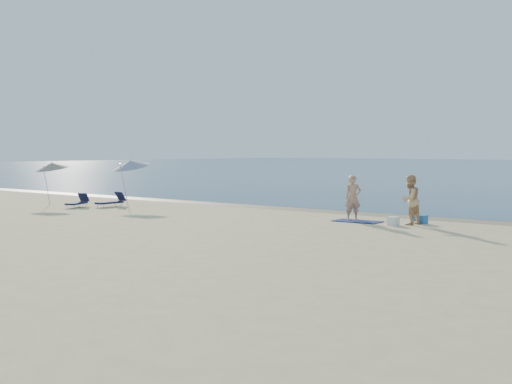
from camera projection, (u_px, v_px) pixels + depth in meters
wet_sand_strip at (301, 209)px, 30.23m from camera, size 240.00×1.60×0.00m
person_left at (353, 198)px, 25.37m from camera, size 0.77×0.78×1.81m
person_right at (410, 200)px, 24.01m from camera, size 0.89×1.04×1.87m
beach_towel at (357, 221)px, 25.07m from camera, size 1.84×1.04×0.03m
white_bag at (393, 221)px, 23.87m from camera, size 0.40×0.35×0.32m
blue_cooler at (421, 219)px, 24.42m from camera, size 0.51×0.42×0.32m
umbrella_near at (131, 164)px, 32.17m from camera, size 2.00×2.03×2.49m
umbrella_far at (52, 166)px, 32.95m from camera, size 1.91×1.93×2.32m
lounger_left at (78, 202)px, 31.41m from camera, size 1.02×1.58×0.66m
lounger_right at (111, 201)px, 31.71m from camera, size 0.55×1.61×0.71m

